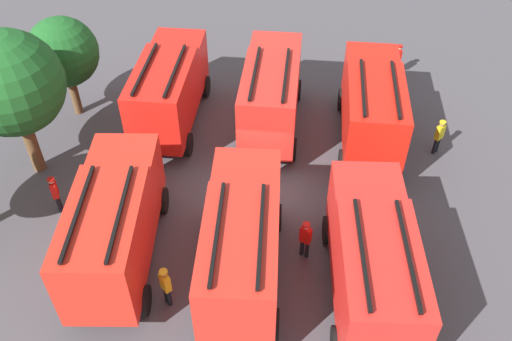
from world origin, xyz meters
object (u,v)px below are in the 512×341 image
object	(u,v)px
fire_truck_3	(271,91)
firefighter_0	(305,238)
tree_1	(10,84)
firefighter_1	(439,135)
firefighter_2	(55,193)
fire_truck_2	(242,241)
fire_truck_5	(169,87)
firefighter_3	(166,285)
fire_truck_1	(372,105)
fire_truck_0	(372,258)
traffic_cone_0	(101,170)
fire_truck_4	(114,222)
tree_2	(63,52)
firefighter_4	(398,58)

from	to	relation	value
fire_truck_3	firefighter_0	world-z (taller)	fire_truck_3
tree_1	firefighter_1	bearing A→B (deg)	-78.69
firefighter_2	fire_truck_2	bearing A→B (deg)	-40.62
fire_truck_2	fire_truck_5	distance (m)	10.27
firefighter_3	tree_1	xyz separation A→B (m)	(6.26, 7.70, 3.54)
fire_truck_3	firefighter_2	world-z (taller)	fire_truck_3
fire_truck_2	fire_truck_1	bearing A→B (deg)	-32.75
tree_1	firefighter_3	bearing A→B (deg)	-129.09
fire_truck_0	firefighter_2	distance (m)	12.99
firefighter_2	firefighter_0	bearing A→B (deg)	-29.68
fire_truck_5	tree_1	size ratio (longest dim) A/B	1.07
fire_truck_0	fire_truck_3	bearing A→B (deg)	19.86
fire_truck_2	firefighter_2	bearing A→B (deg)	68.46
firefighter_1	firefighter_3	world-z (taller)	firefighter_3
tree_1	traffic_cone_0	world-z (taller)	tree_1
fire_truck_3	firefighter_2	bearing A→B (deg)	128.29
firefighter_2	traffic_cone_0	size ratio (longest dim) A/B	2.99
fire_truck_2	fire_truck_4	size ratio (longest dim) A/B	0.99
fire_truck_2	firefighter_0	bearing A→B (deg)	-61.90
tree_2	fire_truck_1	bearing A→B (deg)	-91.63
firefighter_3	tree_2	size ratio (longest dim) A/B	0.35
fire_truck_2	fire_truck_4	bearing A→B (deg)	81.92
fire_truck_0	traffic_cone_0	bearing A→B (deg)	61.43
fire_truck_4	firefighter_2	bearing A→B (deg)	50.36
traffic_cone_0	fire_truck_1	bearing A→B (deg)	-71.07
fire_truck_0	fire_truck_4	xyz separation A→B (m)	(0.44, 9.20, 0.00)
firefighter_0	firefighter_1	xyz separation A→B (m)	(7.06, -5.72, 0.01)
fire_truck_0	fire_truck_2	world-z (taller)	same
fire_truck_2	tree_1	world-z (taller)	tree_1
fire_truck_2	tree_1	bearing A→B (deg)	59.73
firefighter_1	fire_truck_3	bearing A→B (deg)	-143.37
traffic_cone_0	fire_truck_0	bearing A→B (deg)	-112.90
fire_truck_1	firefighter_2	distance (m)	14.41
firefighter_1	firefighter_0	bearing A→B (deg)	-86.34
firefighter_2	traffic_cone_0	bearing A→B (deg)	42.66
fire_truck_0	firefighter_0	bearing A→B (deg)	49.88
fire_truck_3	fire_truck_1	bearing A→B (deg)	-97.59
fire_truck_0	traffic_cone_0	xyz separation A→B (m)	(4.93, 11.68, -1.85)
fire_truck_5	firefighter_0	xyz separation A→B (m)	(-7.59, -7.13, -1.14)
fire_truck_2	firefighter_4	bearing A→B (deg)	-27.73
fire_truck_1	traffic_cone_0	distance (m)	12.69
fire_truck_1	tree_1	size ratio (longest dim) A/B	1.07
fire_truck_2	firefighter_4	size ratio (longest dim) A/B	4.04
fire_truck_3	fire_truck_4	size ratio (longest dim) A/B	0.98
fire_truck_3	firefighter_2	distance (m)	10.71
fire_truck_5	tree_1	world-z (taller)	tree_1
fire_truck_4	firefighter_1	xyz separation A→B (m)	(8.20, -12.62, -1.13)
fire_truck_5	fire_truck_0	bearing A→B (deg)	-135.98
fire_truck_2	firefighter_1	bearing A→B (deg)	-47.86
fire_truck_3	fire_truck_4	distance (m)	10.18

